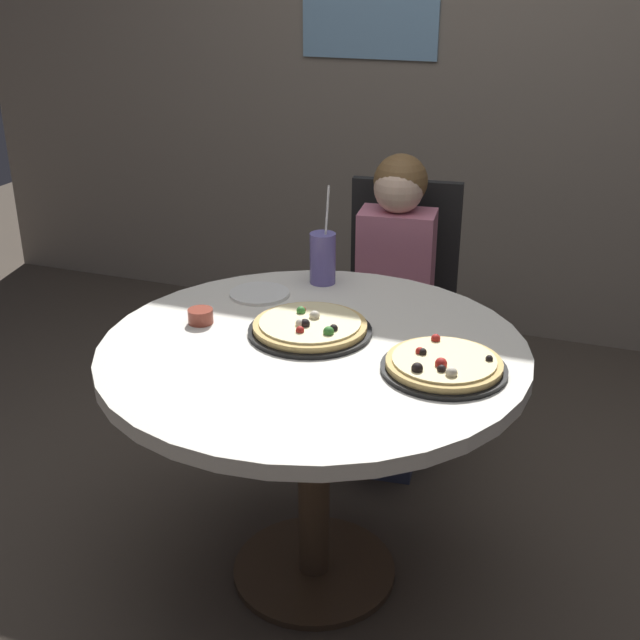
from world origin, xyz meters
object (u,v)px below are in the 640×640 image
pizza_cheese (444,365)px  soda_cup (323,258)px  sauce_bowl (201,316)px  plate_small (260,294)px  chair_wooden (399,298)px  dining_table (313,381)px  pizza_veggie (310,327)px  diner_child (390,329)px

pizza_cheese → soda_cup: soda_cup is taller
sauce_bowl → plate_small: 0.25m
chair_wooden → soda_cup: bearing=-104.1°
chair_wooden → sauce_bowl: size_ratio=13.57×
dining_table → pizza_veggie: (-0.03, 0.07, 0.12)m
dining_table → diner_child: size_ratio=1.04×
soda_cup → plate_small: size_ratio=1.71×
pizza_veggie → pizza_cheese: same height
chair_wooden → plate_small: size_ratio=5.28×
plate_small → diner_child: bearing=59.1°
chair_wooden → sauce_bowl: 0.99m
chair_wooden → pizza_cheese: chair_wooden is taller
soda_cup → pizza_veggie: bearing=-75.0°
chair_wooden → plate_small: chair_wooden is taller
dining_table → plate_small: plate_small is taller
pizza_veggie → pizza_cheese: 0.40m
sauce_bowl → plate_small: (0.07, 0.24, -0.02)m
pizza_veggie → sauce_bowl: 0.31m
chair_wooden → plate_small: 0.74m
pizza_veggie → sauce_bowl: bearing=-172.3°
dining_table → pizza_cheese: bearing=-5.0°
chair_wooden → soda_cup: size_ratio=3.09×
plate_small → sauce_bowl: bearing=-105.8°
pizza_veggie → plate_small: size_ratio=1.86×
soda_cup → plate_small: soda_cup is taller
plate_small → dining_table: bearing=-44.3°
chair_wooden → diner_child: bearing=-84.1°
dining_table → soda_cup: (-0.13, 0.43, 0.19)m
pizza_veggie → plate_small: 0.31m
pizza_veggie → chair_wooden: bearing=88.4°
dining_table → diner_child: diner_child is taller
diner_child → plate_small: 0.61m
chair_wooden → pizza_veggie: bearing=-91.6°
sauce_bowl → diner_child: bearing=63.8°
pizza_veggie → soda_cup: soda_cup is taller
diner_child → chair_wooden: bearing=95.9°
pizza_veggie → sauce_bowl: (-0.31, -0.04, 0.00)m
sauce_bowl → pizza_veggie: bearing=7.7°
pizza_cheese → sauce_bowl: bearing=175.5°
pizza_cheese → pizza_veggie: bearing=165.9°
dining_table → soda_cup: 0.49m
pizza_veggie → sauce_bowl: pizza_veggie is taller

